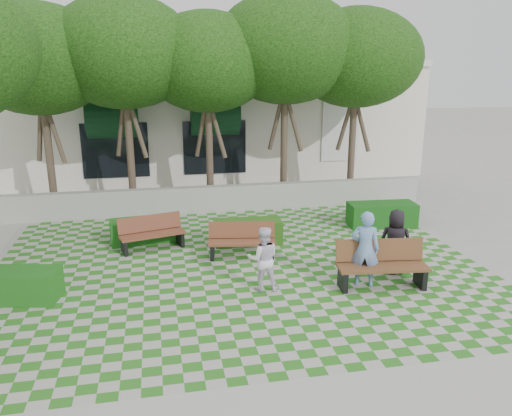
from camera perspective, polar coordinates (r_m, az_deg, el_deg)
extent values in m
plane|color=gray|center=(11.62, -0.96, -8.79)|extent=(90.00, 90.00, 0.00)
plane|color=#2B721E|center=(12.52, -1.80, -6.89)|extent=(12.00, 12.00, 0.00)
cube|color=#9E9B93|center=(17.27, -4.72, 1.06)|extent=(15.00, 0.36, 0.90)
cube|color=brown|center=(11.65, 14.27, -6.54)|extent=(2.08, 0.86, 0.07)
cube|color=brown|center=(11.80, 13.92, -4.64)|extent=(2.03, 0.39, 0.51)
cube|color=black|center=(11.50, 9.89, -7.97)|extent=(0.18, 0.57, 0.49)
cube|color=black|center=(12.06, 18.27, -7.41)|extent=(0.18, 0.57, 0.49)
cube|color=brown|center=(13.04, -1.62, -3.92)|extent=(1.81, 0.80, 0.06)
cube|color=brown|center=(13.19, -1.65, -2.48)|extent=(1.74, 0.40, 0.44)
cube|color=black|center=(13.13, -5.01, -4.87)|extent=(0.17, 0.49, 0.43)
cube|color=black|center=(13.14, 1.78, -4.79)|extent=(0.17, 0.49, 0.43)
cube|color=brown|center=(13.90, -11.75, -2.98)|extent=(1.83, 0.98, 0.06)
cube|color=brown|center=(14.05, -12.08, -1.66)|extent=(1.72, 0.58, 0.44)
cube|color=black|center=(13.81, -14.82, -4.29)|extent=(0.22, 0.50, 0.43)
cube|color=black|center=(14.17, -8.66, -3.40)|extent=(0.22, 0.50, 0.43)
cube|color=#134814|center=(16.16, 14.18, -0.72)|extent=(2.15, 0.99, 0.73)
cube|color=#214D14|center=(14.17, -0.93, -2.72)|extent=(1.93, 0.86, 0.66)
cube|color=#165316|center=(14.63, -12.56, -2.49)|extent=(2.00, 1.01, 0.67)
cube|color=#175115|center=(11.99, -26.04, -7.95)|extent=(2.04, 1.14, 0.67)
imported|color=#6F94CA|center=(11.55, 12.35, -4.58)|extent=(0.76, 0.65, 1.77)
imported|color=black|center=(12.49, 15.64, -3.70)|extent=(0.91, 0.77, 1.58)
imported|color=white|center=(11.12, 0.82, -5.81)|extent=(0.79, 0.66, 1.48)
cylinder|color=#47382B|center=(18.59, -22.51, 5.30)|extent=(0.26, 0.26, 3.64)
ellipsoid|color=#1E4C11|center=(18.35, -23.62, 15.30)|extent=(4.80, 4.80, 3.60)
cylinder|color=#47382B|center=(18.25, -14.17, 6.11)|extent=(0.26, 0.26, 3.81)
ellipsoid|color=#1E4C11|center=(18.02, -14.93, 16.82)|extent=(5.00, 5.00, 3.75)
cylinder|color=#47382B|center=(18.35, -5.34, 6.22)|extent=(0.26, 0.26, 3.58)
ellipsoid|color=#1E4C11|center=(18.09, -5.61, 16.26)|extent=(4.60, 4.60, 3.45)
cylinder|color=#47382B|center=(18.82, 3.21, 7.02)|extent=(0.26, 0.26, 3.92)
ellipsoid|color=#1E4C11|center=(18.60, 3.39, 17.74)|extent=(5.20, 5.20, 3.90)
cylinder|color=#47382B|center=(19.68, 10.89, 6.83)|extent=(0.26, 0.26, 3.70)
ellipsoid|color=#1E4C11|center=(19.45, 11.42, 16.46)|extent=(4.80, 4.80, 3.60)
cube|color=silver|center=(24.87, -4.75, 10.41)|extent=(18.00, 8.00, 5.00)
cube|color=white|center=(20.79, -3.54, 16.27)|extent=(18.00, 0.30, 0.30)
cube|color=black|center=(22.19, 9.64, 8.81)|extent=(1.40, 0.10, 2.40)
cylinder|color=#0F381C|center=(20.71, -16.06, 10.15)|extent=(3.00, 1.80, 1.80)
cube|color=black|center=(20.89, -15.76, 6.34)|extent=(2.60, 0.08, 2.20)
cylinder|color=#0F381C|center=(20.79, -4.83, 10.72)|extent=(3.00, 1.80, 1.80)
cube|color=black|center=(20.96, -4.74, 6.91)|extent=(2.60, 0.08, 2.20)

